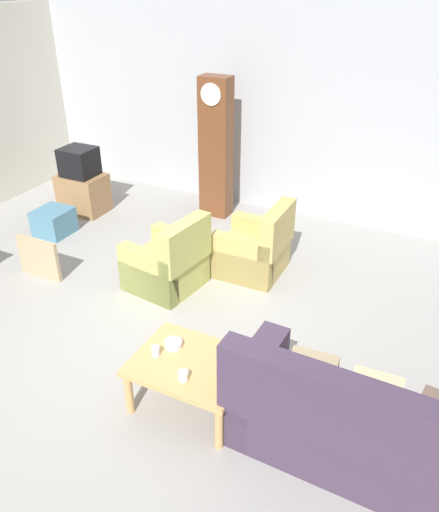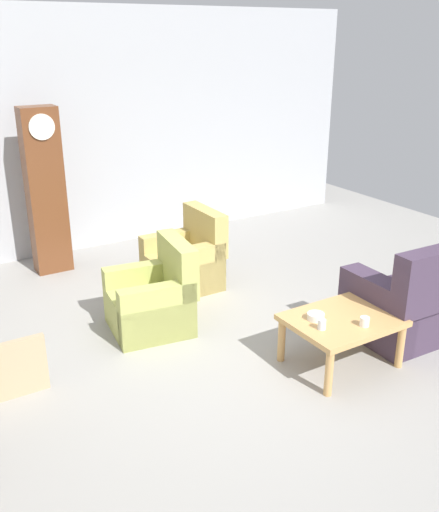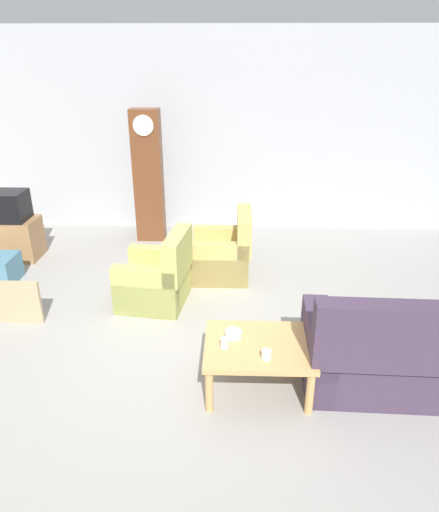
% 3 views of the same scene
% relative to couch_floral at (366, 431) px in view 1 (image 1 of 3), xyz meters
% --- Properties ---
extents(ground_plane, '(10.40, 10.40, 0.00)m').
position_rel_couch_floral_xyz_m(ground_plane, '(-2.20, 0.64, -0.36)').
color(ground_plane, '#999691').
extents(garage_door_wall, '(8.40, 0.16, 3.20)m').
position_rel_couch_floral_xyz_m(garage_door_wall, '(-2.20, 4.24, 1.24)').
color(garage_door_wall, '#ADAFB5').
rests_on(garage_door_wall, ground_plane).
extents(couch_floral, '(2.13, 0.95, 1.04)m').
position_rel_couch_floral_xyz_m(couch_floral, '(0.00, 0.00, 0.00)').
color(couch_floral, '#423347').
rests_on(couch_floral, ground_plane).
extents(armchair_olive_near, '(0.89, 0.86, 0.92)m').
position_rel_couch_floral_xyz_m(armchair_olive_near, '(-2.63, 1.50, -0.05)').
color(armchair_olive_near, tan).
rests_on(armchair_olive_near, ground_plane).
extents(armchair_olive_far, '(0.79, 0.76, 0.92)m').
position_rel_couch_floral_xyz_m(armchair_olive_far, '(-1.84, 2.26, -0.05)').
color(armchair_olive_far, tan).
rests_on(armchair_olive_far, ground_plane).
extents(coffee_table_wood, '(0.96, 0.76, 0.47)m').
position_rel_couch_floral_xyz_m(coffee_table_wood, '(-1.48, -0.02, 0.05)').
color(coffee_table_wood, tan).
rests_on(coffee_table_wood, ground_plane).
extents(grandfather_clock, '(0.44, 0.30, 2.05)m').
position_rel_couch_floral_xyz_m(grandfather_clock, '(-3.05, 3.60, 0.68)').
color(grandfather_clock, brown).
rests_on(grandfather_clock, ground_plane).
extents(tv_stand_cabinet, '(0.68, 0.52, 0.59)m').
position_rel_couch_floral_xyz_m(tv_stand_cabinet, '(-4.93, 2.78, -0.06)').
color(tv_stand_cabinet, '#997047').
rests_on(tv_stand_cabinet, ground_plane).
extents(tv_crt, '(0.48, 0.44, 0.42)m').
position_rel_couch_floral_xyz_m(tv_crt, '(-4.93, 2.78, 0.45)').
color(tv_crt, black).
rests_on(tv_crt, tv_stand_cabinet).
extents(framed_picture_leaning, '(0.60, 0.05, 0.52)m').
position_rel_couch_floral_xyz_m(framed_picture_leaning, '(-4.16, 1.00, -0.10)').
color(framed_picture_leaning, tan).
rests_on(framed_picture_leaning, ground_plane).
extents(storage_box_blue, '(0.46, 0.48, 0.37)m').
position_rel_couch_floral_xyz_m(storage_box_blue, '(-4.82, 1.98, -0.17)').
color(storage_box_blue, teal).
rests_on(storage_box_blue, ground_plane).
extents(cup_white_porcelain, '(0.08, 0.08, 0.08)m').
position_rel_couch_floral_xyz_m(cup_white_porcelain, '(-1.42, -0.23, 0.16)').
color(cup_white_porcelain, white).
rests_on(cup_white_porcelain, coffee_table_wood).
extents(cup_blue_rimmed, '(0.07, 0.07, 0.09)m').
position_rel_couch_floral_xyz_m(cup_blue_rimmed, '(-1.78, -0.08, 0.16)').
color(cup_blue_rimmed, silver).
rests_on(cup_blue_rimmed, coffee_table_wood).
extents(bowl_white_stacked, '(0.15, 0.15, 0.06)m').
position_rel_couch_floral_xyz_m(bowl_white_stacked, '(-1.70, 0.08, 0.14)').
color(bowl_white_stacked, white).
rests_on(bowl_white_stacked, coffee_table_wood).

